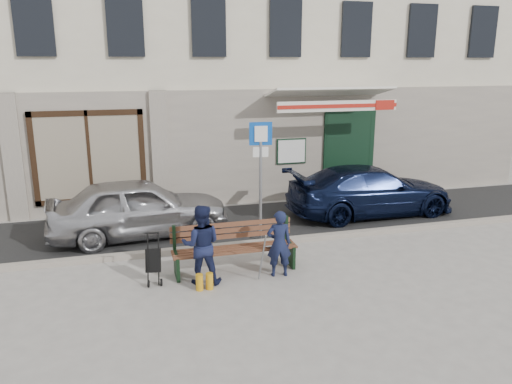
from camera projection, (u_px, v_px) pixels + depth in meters
name	position (u px, v px, depth m)	size (l,w,h in m)	color
ground	(261.00, 275.00, 9.49)	(80.00, 80.00, 0.00)	#9E9991
asphalt_lane	(227.00, 225.00, 12.38)	(60.00, 3.20, 0.01)	#282828
curb	(242.00, 245.00, 10.88)	(60.00, 0.18, 0.12)	#9E9384
building	(189.00, 28.00, 16.12)	(20.00, 8.27, 10.00)	beige
car_silver	(139.00, 208.00, 11.42)	(1.63, 4.05, 1.38)	#B3B2B7
car_navy	(370.00, 191.00, 13.12)	(1.81, 4.45, 1.29)	black
parking_sign	(261.00, 163.00, 10.85)	(0.50, 0.09, 2.68)	gray
bench	(232.00, 249.00, 9.55)	(2.40, 1.17, 0.98)	brown
man	(279.00, 244.00, 9.30)	(0.47, 0.31, 1.28)	#141A37
woman	(201.00, 245.00, 8.97)	(0.72, 0.56, 1.48)	#151B3C
stroller	(153.00, 262.00, 9.05)	(0.31, 0.41, 0.93)	black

